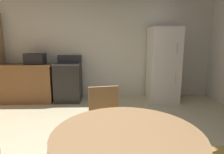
# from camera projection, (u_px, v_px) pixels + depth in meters

# --- Properties ---
(wall_back) EXTENTS (6.13, 0.12, 2.70)m
(wall_back) POSITION_uv_depth(u_px,v_px,m) (98.00, 45.00, 4.80)
(wall_back) COLOR beige
(wall_back) RESTS_ON ground
(kitchen_counter) EXTENTS (1.71, 0.60, 0.90)m
(kitchen_counter) POSITION_uv_depth(u_px,v_px,m) (18.00, 83.00, 4.50)
(kitchen_counter) COLOR brown
(kitchen_counter) RESTS_ON ground
(oven_range) EXTENTS (0.60, 0.60, 1.10)m
(oven_range) POSITION_uv_depth(u_px,v_px,m) (68.00, 82.00, 4.55)
(oven_range) COLOR black
(oven_range) RESTS_ON ground
(refrigerator) EXTENTS (0.68, 0.68, 1.76)m
(refrigerator) POSITION_uv_depth(u_px,v_px,m) (163.00, 65.00, 4.50)
(refrigerator) COLOR silver
(refrigerator) RESTS_ON ground
(microwave) EXTENTS (0.44, 0.32, 0.26)m
(microwave) POSITION_uv_depth(u_px,v_px,m) (35.00, 59.00, 4.41)
(microwave) COLOR black
(microwave) RESTS_ON kitchen_counter
(dining_table) EXTENTS (1.10, 1.10, 0.76)m
(dining_table) POSITION_uv_depth(u_px,v_px,m) (127.00, 153.00, 1.38)
(dining_table) COLOR #9E754C
(dining_table) RESTS_ON ground
(chair_north) EXTENTS (0.46, 0.46, 0.87)m
(chair_north) POSITION_uv_depth(u_px,v_px,m) (105.00, 118.00, 2.27)
(chair_north) COLOR #9E754C
(chair_north) RESTS_ON ground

